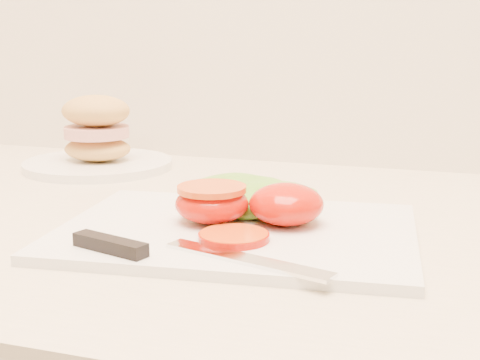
% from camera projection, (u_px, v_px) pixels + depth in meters
% --- Properties ---
extents(cutting_board, '(0.37, 0.28, 0.01)m').
position_uv_depth(cutting_board, '(237.00, 232.00, 0.65)').
color(cutting_board, silver).
rests_on(cutting_board, counter).
extents(tomato_half_dome, '(0.07, 0.07, 0.04)m').
position_uv_depth(tomato_half_dome, '(286.00, 204.00, 0.66)').
color(tomato_half_dome, red).
rests_on(tomato_half_dome, cutting_board).
extents(tomato_half_cut, '(0.07, 0.07, 0.04)m').
position_uv_depth(tomato_half_cut, '(212.00, 202.00, 0.66)').
color(tomato_half_cut, red).
rests_on(tomato_half_cut, cutting_board).
extents(tomato_slice_0, '(0.06, 0.06, 0.01)m').
position_uv_depth(tomato_slice_0, '(234.00, 236.00, 0.61)').
color(tomato_slice_0, '#D8540E').
rests_on(tomato_slice_0, cutting_board).
extents(lettuce_leaf_0, '(0.17, 0.14, 0.03)m').
position_uv_depth(lettuce_leaf_0, '(238.00, 196.00, 0.72)').
color(lettuce_leaf_0, '#6EC534').
rests_on(lettuce_leaf_0, cutting_board).
extents(lettuce_leaf_1, '(0.13, 0.13, 0.02)m').
position_uv_depth(lettuce_leaf_1, '(278.00, 199.00, 0.71)').
color(lettuce_leaf_1, '#6EC534').
rests_on(lettuce_leaf_1, cutting_board).
extents(knife, '(0.24, 0.06, 0.01)m').
position_uv_depth(knife, '(162.00, 250.00, 0.57)').
color(knife, silver).
rests_on(knife, cutting_board).
extents(sandwich_plate, '(0.22, 0.22, 0.11)m').
position_uv_depth(sandwich_plate, '(97.00, 143.00, 0.97)').
color(sandwich_plate, white).
rests_on(sandwich_plate, counter).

